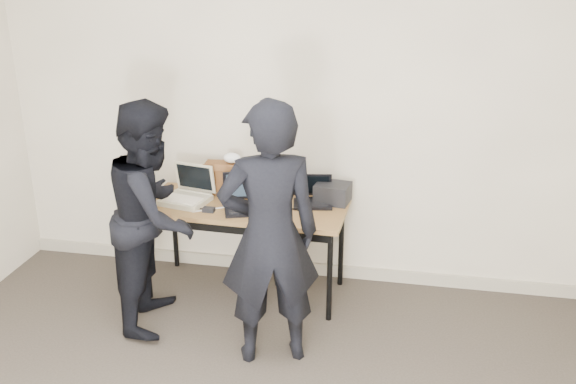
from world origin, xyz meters
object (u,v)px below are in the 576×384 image
(laptop_beige, at_px, (187,194))
(person_typist, at_px, (269,236))
(laptop_center, at_px, (247,200))
(person_observer, at_px, (153,215))
(laptop_right, at_px, (313,197))
(leather_satchel, at_px, (229,177))
(desk, at_px, (244,213))
(equipment_box, at_px, (333,193))

(laptop_beige, height_order, person_typist, person_typist)
(laptop_center, xyz_separation_m, person_observer, (-0.55, -0.43, 0.02))
(laptop_right, bearing_deg, laptop_center, -167.81)
(laptop_right, relative_size, leather_satchel, 0.87)
(desk, relative_size, person_observer, 0.96)
(leather_satchel, height_order, person_observer, person_observer)
(desk, distance_m, laptop_right, 0.52)
(person_observer, bearing_deg, laptop_beige, -15.98)
(laptop_right, xyz_separation_m, leather_satchel, (-0.67, 0.08, 0.08))
(laptop_beige, bearing_deg, laptop_right, 20.89)
(laptop_center, xyz_separation_m, person_typist, (0.33, -0.73, 0.08))
(laptop_center, xyz_separation_m, leather_satchel, (-0.21, 0.27, 0.07))
(leather_satchel, xyz_separation_m, equipment_box, (0.81, -0.04, -0.06))
(desk, distance_m, person_observer, 0.71)
(laptop_center, bearing_deg, desk, 108.82)
(laptop_center, relative_size, person_typist, 0.24)
(laptop_center, bearing_deg, leather_satchel, 109.18)
(laptop_center, height_order, equipment_box, laptop_center)
(desk, xyz_separation_m, laptop_right, (0.49, 0.14, 0.11))
(laptop_right, distance_m, person_typist, 0.93)
(laptop_beige, distance_m, laptop_center, 0.47)
(leather_satchel, distance_m, person_typist, 1.14)
(equipment_box, bearing_deg, person_typist, -105.54)
(equipment_box, xyz_separation_m, person_typist, (-0.27, -0.96, 0.07))
(laptop_center, relative_size, leather_satchel, 1.12)
(person_typist, bearing_deg, leather_satchel, -80.87)
(desk, height_order, leather_satchel, leather_satchel)
(leather_satchel, distance_m, person_observer, 0.78)
(laptop_beige, relative_size, laptop_center, 0.93)
(laptop_beige, xyz_separation_m, person_observer, (-0.08, -0.47, 0.02))
(laptop_right, bearing_deg, leather_satchel, 163.11)
(laptop_beige, distance_m, leather_satchel, 0.35)
(leather_satchel, bearing_deg, equipment_box, -7.00)
(laptop_beige, distance_m, laptop_right, 0.94)
(laptop_right, distance_m, equipment_box, 0.15)
(desk, bearing_deg, laptop_beige, -177.99)
(laptop_beige, bearing_deg, equipment_box, 22.27)
(leather_satchel, bearing_deg, laptop_right, -11.65)
(laptop_beige, bearing_deg, person_typist, -31.84)
(person_observer, bearing_deg, person_typist, -115.50)
(person_typist, bearing_deg, laptop_beige, -63.37)
(desk, distance_m, equipment_box, 0.67)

